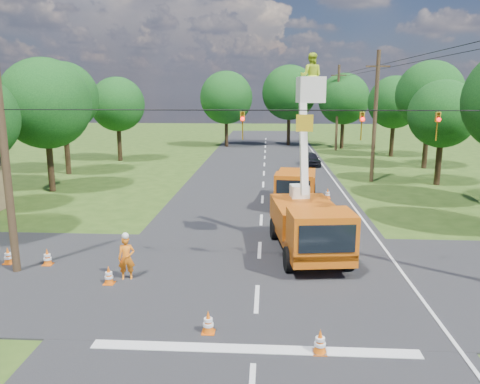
# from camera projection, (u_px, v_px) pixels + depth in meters

# --- Properties ---
(ground) EXTENTS (140.00, 140.00, 0.00)m
(ground) POSITION_uv_depth(u_px,v_px,m) (263.00, 185.00, 35.43)
(ground) COLOR #2C4815
(ground) RESTS_ON ground
(road_main) EXTENTS (12.00, 100.00, 0.06)m
(road_main) POSITION_uv_depth(u_px,v_px,m) (263.00, 185.00, 35.43)
(road_main) COLOR black
(road_main) RESTS_ON ground
(road_cross) EXTENTS (56.00, 10.00, 0.07)m
(road_cross) POSITION_uv_depth(u_px,v_px,m) (258.00, 277.00, 17.86)
(road_cross) COLOR black
(road_cross) RESTS_ON ground
(stop_bar) EXTENTS (9.00, 0.45, 0.02)m
(stop_bar) POSITION_uv_depth(u_px,v_px,m) (254.00, 351.00, 12.79)
(stop_bar) COLOR silver
(stop_bar) RESTS_ON ground
(edge_line) EXTENTS (0.12, 90.00, 0.02)m
(edge_line) POSITION_uv_depth(u_px,v_px,m) (338.00, 186.00, 35.10)
(edge_line) COLOR silver
(edge_line) RESTS_ON ground
(bucket_truck) EXTENTS (3.29, 6.89, 8.50)m
(bucket_truck) POSITION_uv_depth(u_px,v_px,m) (309.00, 214.00, 19.98)
(bucket_truck) COLOR #C34D0D
(bucket_truck) RESTS_ON ground
(second_truck) EXTENTS (2.94, 6.26, 2.27)m
(second_truck) POSITION_uv_depth(u_px,v_px,m) (296.00, 186.00, 29.21)
(second_truck) COLOR #C34D0D
(second_truck) RESTS_ON ground
(ground_worker) EXTENTS (0.69, 0.53, 1.70)m
(ground_worker) POSITION_uv_depth(u_px,v_px,m) (126.00, 258.00, 17.46)
(ground_worker) COLOR orange
(ground_worker) RESTS_ON ground
(distant_car) EXTENTS (2.00, 3.94, 1.29)m
(distant_car) POSITION_uv_depth(u_px,v_px,m) (310.00, 159.00, 44.68)
(distant_car) COLOR black
(distant_car) RESTS_ON ground
(traffic_cone_0) EXTENTS (0.38, 0.38, 0.71)m
(traffic_cone_0) POSITION_uv_depth(u_px,v_px,m) (208.00, 322.00, 13.62)
(traffic_cone_0) COLOR #E25B0B
(traffic_cone_0) RESTS_ON ground
(traffic_cone_1) EXTENTS (0.38, 0.38, 0.71)m
(traffic_cone_1) POSITION_uv_depth(u_px,v_px,m) (320.00, 342.00, 12.57)
(traffic_cone_1) COLOR #E25B0B
(traffic_cone_1) RESTS_ON ground
(traffic_cone_2) EXTENTS (0.38, 0.38, 0.71)m
(traffic_cone_2) POSITION_uv_depth(u_px,v_px,m) (304.00, 232.00, 22.34)
(traffic_cone_2) COLOR #E25B0B
(traffic_cone_2) RESTS_ON ground
(traffic_cone_3) EXTENTS (0.38, 0.38, 0.71)m
(traffic_cone_3) POSITION_uv_depth(u_px,v_px,m) (304.00, 213.00, 25.78)
(traffic_cone_3) COLOR #E25B0B
(traffic_cone_3) RESTS_ON ground
(traffic_cone_4) EXTENTS (0.38, 0.38, 0.71)m
(traffic_cone_4) POSITION_uv_depth(u_px,v_px,m) (109.00, 275.00, 17.10)
(traffic_cone_4) COLOR #E25B0B
(traffic_cone_4) RESTS_ON ground
(traffic_cone_5) EXTENTS (0.38, 0.38, 0.71)m
(traffic_cone_5) POSITION_uv_depth(u_px,v_px,m) (47.00, 257.00, 18.98)
(traffic_cone_5) COLOR #E25B0B
(traffic_cone_5) RESTS_ON ground
(traffic_cone_6) EXTENTS (0.38, 0.38, 0.71)m
(traffic_cone_6) POSITION_uv_depth(u_px,v_px,m) (8.00, 256.00, 19.12)
(traffic_cone_6) COLOR #E25B0B
(traffic_cone_6) RESTS_ON ground
(traffic_cone_7) EXTENTS (0.38, 0.38, 0.71)m
(traffic_cone_7) POSITION_uv_depth(u_px,v_px,m) (328.00, 194.00, 30.79)
(traffic_cone_7) COLOR #E25B0B
(traffic_cone_7) RESTS_ON ground
(pole_right_mid) EXTENTS (1.80, 0.30, 10.00)m
(pole_right_mid) POSITION_uv_depth(u_px,v_px,m) (375.00, 116.00, 35.81)
(pole_right_mid) COLOR #4C3823
(pole_right_mid) RESTS_ON ground
(pole_right_far) EXTENTS (1.80, 0.30, 10.00)m
(pole_right_far) POSITION_uv_depth(u_px,v_px,m) (337.00, 107.00, 55.33)
(pole_right_far) COLOR #4C3823
(pole_right_far) RESTS_ON ground
(pole_left) EXTENTS (0.30, 0.30, 9.00)m
(pole_left) POSITION_uv_depth(u_px,v_px,m) (5.00, 158.00, 17.47)
(pole_left) COLOR #4C3823
(pole_left) RESTS_ON ground
(signal_span) EXTENTS (18.00, 0.29, 1.07)m
(signal_span) POSITION_uv_depth(u_px,v_px,m) (322.00, 122.00, 16.49)
(signal_span) COLOR black
(signal_span) RESTS_ON ground
(tree_left_d) EXTENTS (6.20, 6.20, 9.24)m
(tree_left_d) POSITION_uv_depth(u_px,v_px,m) (45.00, 104.00, 32.09)
(tree_left_d) COLOR #382616
(tree_left_d) RESTS_ON ground
(tree_left_e) EXTENTS (5.80, 5.80, 9.41)m
(tree_left_e) POSITION_uv_depth(u_px,v_px,m) (63.00, 97.00, 38.94)
(tree_left_e) COLOR #382616
(tree_left_e) RESTS_ON ground
(tree_left_f) EXTENTS (5.40, 5.40, 8.40)m
(tree_left_f) POSITION_uv_depth(u_px,v_px,m) (117.00, 104.00, 46.80)
(tree_left_f) COLOR #382616
(tree_left_f) RESTS_ON ground
(tree_right_c) EXTENTS (5.00, 5.00, 7.83)m
(tree_right_c) POSITION_uv_depth(u_px,v_px,m) (443.00, 114.00, 34.52)
(tree_right_c) COLOR #382616
(tree_right_c) RESTS_ON ground
(tree_right_d) EXTENTS (6.00, 6.00, 9.70)m
(tree_right_d) POSITION_uv_depth(u_px,v_px,m) (430.00, 95.00, 41.95)
(tree_right_d) COLOR #382616
(tree_right_d) RESTS_ON ground
(tree_right_e) EXTENTS (5.60, 5.60, 8.63)m
(tree_right_e) POSITION_uv_depth(u_px,v_px,m) (394.00, 102.00, 50.00)
(tree_right_e) COLOR #382616
(tree_right_e) RESTS_ON ground
(tree_far_a) EXTENTS (6.60, 6.60, 9.50)m
(tree_far_a) POSITION_uv_depth(u_px,v_px,m) (226.00, 98.00, 58.82)
(tree_far_a) COLOR #382616
(tree_far_a) RESTS_ON ground
(tree_far_b) EXTENTS (7.00, 7.00, 10.32)m
(tree_far_b) POSITION_uv_depth(u_px,v_px,m) (289.00, 93.00, 60.17)
(tree_far_b) COLOR #382616
(tree_far_b) RESTS_ON ground
(tree_far_c) EXTENTS (6.20, 6.20, 9.18)m
(tree_far_c) POSITION_uv_depth(u_px,v_px,m) (344.00, 99.00, 57.02)
(tree_far_c) COLOR #382616
(tree_far_c) RESTS_ON ground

